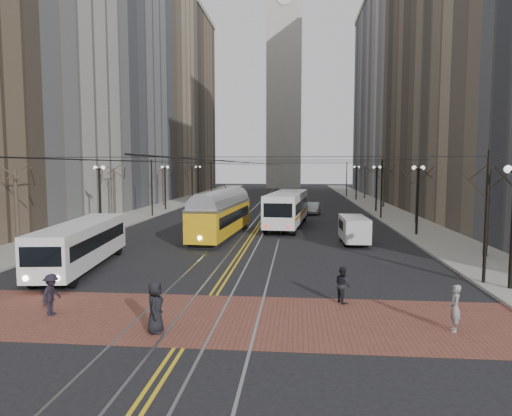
% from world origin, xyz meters
% --- Properties ---
extents(ground, '(260.00, 260.00, 0.00)m').
position_xyz_m(ground, '(0.00, 0.00, 0.00)').
color(ground, black).
rests_on(ground, ground).
extents(sidewalk_left, '(5.00, 140.00, 0.15)m').
position_xyz_m(sidewalk_left, '(-15.00, 45.00, 0.07)').
color(sidewalk_left, gray).
rests_on(sidewalk_left, ground).
extents(sidewalk_right, '(5.00, 140.00, 0.15)m').
position_xyz_m(sidewalk_right, '(15.00, 45.00, 0.07)').
color(sidewalk_right, gray).
rests_on(sidewalk_right, ground).
extents(crosswalk_band, '(25.00, 6.00, 0.01)m').
position_xyz_m(crosswalk_band, '(0.00, -4.00, 0.01)').
color(crosswalk_band, brown).
rests_on(crosswalk_band, ground).
extents(streetcar_rails, '(4.80, 130.00, 0.02)m').
position_xyz_m(streetcar_rails, '(0.00, 45.00, 0.00)').
color(streetcar_rails, gray).
rests_on(streetcar_rails, ground).
extents(centre_lines, '(0.42, 130.00, 0.01)m').
position_xyz_m(centre_lines, '(0.00, 45.00, 0.01)').
color(centre_lines, gold).
rests_on(centre_lines, ground).
extents(building_left_mid, '(16.00, 20.00, 34.00)m').
position_xyz_m(building_left_mid, '(-25.50, 46.00, 17.00)').
color(building_left_mid, slate).
rests_on(building_left_mid, ground).
extents(building_left_midfar, '(20.00, 20.00, 52.00)m').
position_xyz_m(building_left_midfar, '(-27.50, 66.00, 26.00)').
color(building_left_midfar, gray).
rests_on(building_left_midfar, ground).
extents(building_left_far, '(16.00, 20.00, 40.00)m').
position_xyz_m(building_left_far, '(-25.50, 86.00, 20.00)').
color(building_left_far, brown).
rests_on(building_left_far, ground).
extents(building_right_mid, '(16.00, 20.00, 34.00)m').
position_xyz_m(building_right_mid, '(25.50, 46.00, 17.00)').
color(building_right_mid, brown).
rests_on(building_right_mid, ground).
extents(building_right_midfar, '(20.00, 20.00, 52.00)m').
position_xyz_m(building_right_midfar, '(27.50, 66.00, 26.00)').
color(building_right_midfar, '#A3A199').
rests_on(building_right_midfar, ground).
extents(building_right_far, '(16.00, 20.00, 40.00)m').
position_xyz_m(building_right_far, '(25.50, 86.00, 20.00)').
color(building_right_far, slate).
rests_on(building_right_far, ground).
extents(clock_tower, '(12.00, 12.00, 66.00)m').
position_xyz_m(clock_tower, '(0.00, 102.00, 35.96)').
color(clock_tower, '#B2AFA5').
rests_on(clock_tower, ground).
extents(lamp_posts, '(27.60, 57.20, 5.60)m').
position_xyz_m(lamp_posts, '(-0.00, 28.75, 2.80)').
color(lamp_posts, black).
rests_on(lamp_posts, ground).
extents(street_trees, '(31.68, 53.28, 5.60)m').
position_xyz_m(street_trees, '(0.00, 35.25, 2.80)').
color(street_trees, '#382D23').
rests_on(street_trees, ground).
extents(trolley_wires, '(25.96, 120.00, 6.60)m').
position_xyz_m(trolley_wires, '(0.00, 34.83, 3.77)').
color(trolley_wires, black).
rests_on(trolley_wires, ground).
extents(transit_bus, '(3.47, 10.76, 2.64)m').
position_xyz_m(transit_bus, '(-8.40, 3.62, 1.32)').
color(transit_bus, silver).
rests_on(transit_bus, ground).
extents(streetcar, '(3.28, 13.03, 3.04)m').
position_xyz_m(streetcar, '(-2.50, 16.21, 1.52)').
color(streetcar, gold).
rests_on(streetcar, ground).
extents(rear_bus, '(4.01, 13.01, 3.34)m').
position_xyz_m(rear_bus, '(2.78, 22.57, 1.67)').
color(rear_bus, white).
rests_on(rear_bus, ground).
extents(cargo_van, '(1.92, 4.72, 2.07)m').
position_xyz_m(cargo_van, '(7.98, 13.41, 1.03)').
color(cargo_van, silver).
rests_on(cargo_van, ground).
extents(sedan_grey, '(2.44, 5.07, 1.67)m').
position_xyz_m(sedan_grey, '(4.08, 33.58, 0.84)').
color(sedan_grey, '#414448').
rests_on(sedan_grey, ground).
extents(sedan_silver, '(2.01, 4.38, 1.39)m').
position_xyz_m(sedan_silver, '(5.70, 35.07, 0.70)').
color(sedan_silver, '#9DA1A4').
rests_on(sedan_silver, ground).
extents(pedestrian_a, '(0.64, 0.93, 1.82)m').
position_xyz_m(pedestrian_a, '(-1.16, -5.70, 0.92)').
color(pedestrian_a, black).
rests_on(pedestrian_a, crosswalk_band).
extents(pedestrian_b, '(0.50, 0.67, 1.67)m').
position_xyz_m(pedestrian_b, '(9.34, -4.61, 0.85)').
color(pedestrian_b, gray).
rests_on(pedestrian_b, crosswalk_band).
extents(pedestrian_c, '(0.85, 0.93, 1.55)m').
position_xyz_m(pedestrian_c, '(5.72, -1.50, 0.79)').
color(pedestrian_c, black).
rests_on(pedestrian_c, crosswalk_band).
extents(pedestrian_d, '(0.67, 1.09, 1.64)m').
position_xyz_m(pedestrian_d, '(-5.79, -4.26, 0.83)').
color(pedestrian_d, black).
rests_on(pedestrian_d, crosswalk_band).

